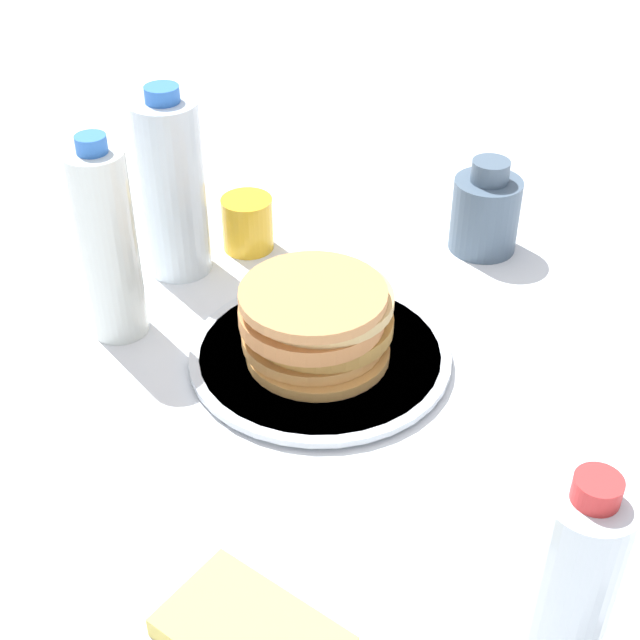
# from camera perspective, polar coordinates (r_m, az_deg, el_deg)

# --- Properties ---
(ground_plane) EXTENTS (4.00, 4.00, 0.00)m
(ground_plane) POSITION_cam_1_polar(r_m,az_deg,el_deg) (0.97, 1.58, -2.14)
(ground_plane) COLOR white
(plate) EXTENTS (0.28, 0.28, 0.01)m
(plate) POSITION_cam_1_polar(r_m,az_deg,el_deg) (0.96, -0.00, -2.26)
(plate) COLOR silver
(plate) RESTS_ON ground_plane
(pancake_stack) EXTENTS (0.16, 0.17, 0.08)m
(pancake_stack) POSITION_cam_1_polar(r_m,az_deg,el_deg) (0.93, -0.24, 0.00)
(pancake_stack) COLOR #CF9249
(pancake_stack) RESTS_ON plate
(juice_glass) EXTENTS (0.06, 0.06, 0.07)m
(juice_glass) POSITION_cam_1_polar(r_m,az_deg,el_deg) (1.14, -4.66, 6.18)
(juice_glass) COLOR yellow
(juice_glass) RESTS_ON ground_plane
(cream_jug) EXTENTS (0.09, 0.09, 0.12)m
(cream_jug) POSITION_cam_1_polar(r_m,az_deg,el_deg) (1.15, 10.54, 6.84)
(cream_jug) COLOR #4C6075
(cream_jug) RESTS_ON ground_plane
(water_bottle_near) EXTENTS (0.08, 0.08, 0.24)m
(water_bottle_near) POSITION_cam_1_polar(r_m,az_deg,el_deg) (1.07, -9.44, 8.35)
(water_bottle_near) COLOR silver
(water_bottle_near) RESTS_ON ground_plane
(water_bottle_mid) EXTENTS (0.06, 0.06, 0.24)m
(water_bottle_mid) POSITION_cam_1_polar(r_m,az_deg,el_deg) (0.97, -13.43, 4.71)
(water_bottle_mid) COLOR silver
(water_bottle_mid) RESTS_ON ground_plane
(water_bottle_far) EXTENTS (0.06, 0.06, 0.19)m
(water_bottle_far) POSITION_cam_1_polar(r_m,az_deg,el_deg) (0.67, 15.85, -15.84)
(water_bottle_far) COLOR silver
(water_bottle_far) RESTS_ON ground_plane
(napkin) EXTENTS (0.14, 0.09, 0.02)m
(napkin) POSITION_cam_1_polar(r_m,az_deg,el_deg) (0.72, -4.37, -19.54)
(napkin) COLOR #E5D166
(napkin) RESTS_ON ground_plane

